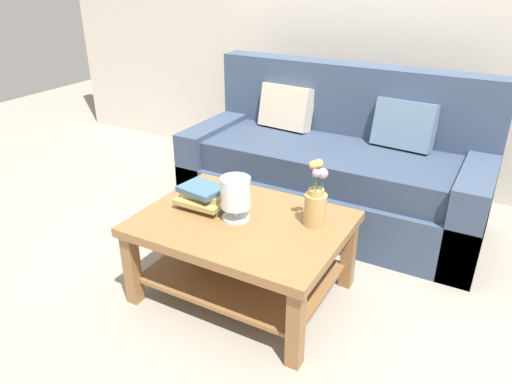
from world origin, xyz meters
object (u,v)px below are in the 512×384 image
couch (335,169)px  flower_pitcher (316,203)px  glass_hurricane_vase (236,195)px  book_stack_main (204,197)px  coffee_table (242,241)px

couch → flower_pitcher: 1.07m
glass_hurricane_vase → flower_pitcher: bearing=20.9°
couch → book_stack_main: size_ratio=7.43×
coffee_table → flower_pitcher: (0.36, 0.14, 0.26)m
coffee_table → glass_hurricane_vase: 0.28m
glass_hurricane_vase → flower_pitcher: (0.39, 0.15, -0.02)m
couch → glass_hurricane_vase: couch is taller
couch → coffee_table: size_ratio=1.92×
couch → book_stack_main: couch is taller
book_stack_main → couch: bearing=71.9°
coffee_table → book_stack_main: 0.33m
glass_hurricane_vase → couch: bearing=83.7°
couch → glass_hurricane_vase: 1.19m
coffee_table → book_stack_main: (-0.26, 0.04, 0.19)m
couch → glass_hurricane_vase: bearing=-96.3°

